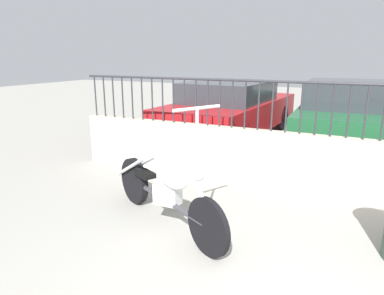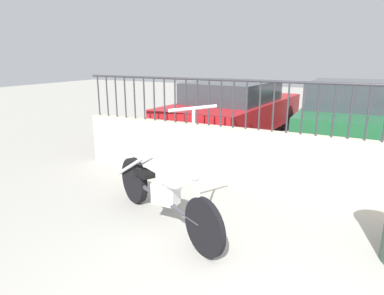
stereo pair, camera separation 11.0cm
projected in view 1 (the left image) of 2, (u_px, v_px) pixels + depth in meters
The scene contains 5 objects.
low_wall at pixel (334, 168), 4.58m from camera, with size 8.19×0.18×0.84m.
fence_railing at pixel (342, 100), 4.34m from camera, with size 8.19×0.04×0.71m.
motorcycle_dark_grey at pixel (161, 190), 3.90m from camera, with size 1.96×1.15×1.43m.
car_red at pixel (231, 109), 8.03m from camera, with size 2.16×4.57×1.31m.
car_green at pixel (346, 114), 7.21m from camera, with size 1.83×4.38×1.38m.
Camera 1 is at (0.13, -1.95, 1.87)m, focal length 32.00 mm.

